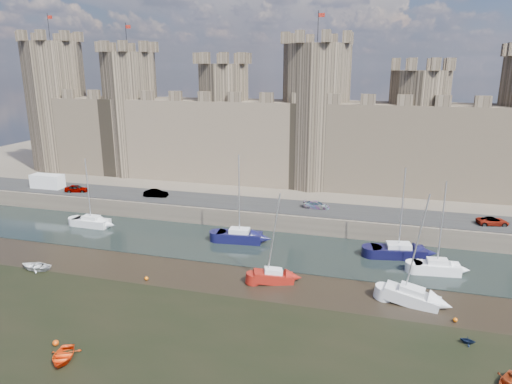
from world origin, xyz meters
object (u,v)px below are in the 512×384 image
van (47,182)px  sailboat_2 (437,267)px  car_3 (493,221)px  car_0 (76,189)px  car_2 (316,205)px  dinghy_0 (63,357)px  sailboat_1 (240,236)px  sailboat_3 (398,251)px  sailboat_4 (273,276)px  sailboat_0 (91,222)px  sailboat_5 (412,296)px  car_1 (156,193)px

van → sailboat_2: (59.79, -11.45, -2.84)m
car_3 → car_0: bearing=78.0°
car_2 → dinghy_0: bearing=157.5°
car_2 → dinghy_0: 39.34m
sailboat_1 → car_0: bearing=159.7°
sailboat_3 → sailboat_4: (-12.85, -10.40, -0.10)m
sailboat_0 → sailboat_5: size_ratio=0.89×
car_0 → sailboat_2: 54.73m
car_1 → car_0: bearing=84.4°
car_3 → sailboat_1: size_ratio=0.34×
car_3 → dinghy_0: car_3 is taller
van → sailboat_4: sailboat_4 is taller
car_3 → van: 67.31m
dinghy_0 → car_1: bearing=83.3°
car_1 → sailboat_5: bearing=-126.5°
car_0 → sailboat_1: size_ratio=0.31×
car_1 → car_3: car_1 is taller
sailboat_2 → sailboat_4: bearing=-164.4°
dinghy_0 → car_0: bearing=101.6°
car_3 → car_2: bearing=74.9°
sailboat_1 → car_1: bearing=146.5°
car_0 → sailboat_3: 50.21m
sailboat_2 → sailboat_5: (-2.98, -7.65, -0.04)m
sailboat_5 → car_3: bearing=71.3°
car_2 → sailboat_3: sailboat_3 is taller
car_2 → sailboat_3: (11.17, -8.79, -2.20)m
sailboat_2 → dinghy_0: bearing=-147.2°
car_3 → van: bearing=77.2°
dinghy_0 → sailboat_2: bearing=16.4°
car_0 → sailboat_0: sailboat_0 is taller
car_1 → sailboat_3: 36.93m
car_0 → van: bearing=67.7°
car_1 → sailboat_1: bearing=-126.6°
sailboat_1 → sailboat_5: 23.34m
sailboat_0 → sailboat_3: 41.88m
car_2 → sailboat_0: sailboat_0 is taller
sailboat_0 → sailboat_3: (41.88, 0.47, 0.06)m
car_1 → sailboat_0: 10.55m
sailboat_4 → car_3: bearing=17.1°
car_0 → sailboat_3: bearing=-112.7°
sailboat_0 → car_2: bearing=18.1°
car_0 → sailboat_2: sailboat_2 is taller
sailboat_4 → dinghy_0: 21.47m
dinghy_0 → sailboat_1: bearing=55.1°
sailboat_0 → car_0: bearing=137.0°
car_1 → sailboat_3: bearing=-111.6°
van → sailboat_3: bearing=-8.8°
sailboat_4 → car_2: bearing=65.3°
car_3 → sailboat_5: sailboat_5 is taller
sailboat_0 → sailboat_3: sailboat_3 is taller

